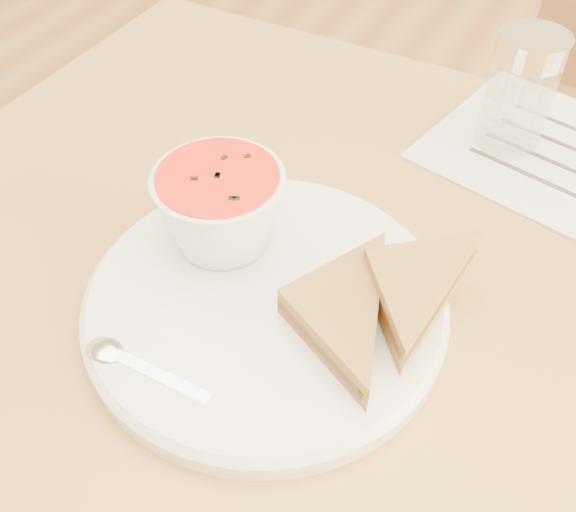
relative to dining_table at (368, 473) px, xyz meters
The scene contains 7 objects.
dining_table is the anchor object (origin of this frame).
plate 0.40m from the dining_table, 136.96° to the right, with size 0.29×0.29×0.02m, color white, non-canonical shape.
soup_bowl 0.46m from the dining_table, 161.93° to the right, with size 0.11×0.11×0.07m, color white, non-canonical shape.
sandwich_half_a 0.43m from the dining_table, 126.54° to the right, with size 0.11×0.11×0.03m, color #AC833C, non-canonical shape.
sandwich_half_b 0.42m from the dining_table, 128.72° to the right, with size 0.10×0.10×0.03m, color #AC833C, non-canonical shape.
spoon 0.46m from the dining_table, 122.65° to the right, with size 0.16×0.03×0.01m, color silver, non-canonical shape.
condiment_shaker 0.49m from the dining_table, 84.53° to the left, with size 0.07×0.07×0.12m, color silver, non-canonical shape.
Camera 1 is at (0.08, -0.37, 1.16)m, focal length 40.00 mm.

